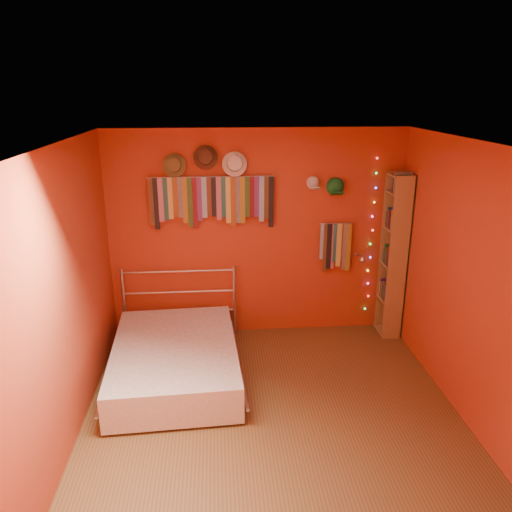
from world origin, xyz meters
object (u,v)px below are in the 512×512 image
object	(u,v)px
tie_rack	(212,199)
bookshelf	(397,256)
reading_lamp	(362,259)
bed	(175,360)

from	to	relation	value
tie_rack	bookshelf	bearing A→B (deg)	-4.05
reading_lamp	bed	world-z (taller)	reading_lamp
tie_rack	reading_lamp	distance (m)	1.90
reading_lamp	bookshelf	bearing A→B (deg)	4.41
bed	reading_lamp	bearing A→B (deg)	17.14
tie_rack	bed	xyz separation A→B (m)	(-0.42, -0.98, -1.50)
bookshelf	bed	size ratio (longest dim) A/B	1.06
tie_rack	bed	world-z (taller)	tie_rack
bed	tie_rack	bearing A→B (deg)	63.89
tie_rack	reading_lamp	size ratio (longest dim) A/B	4.39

